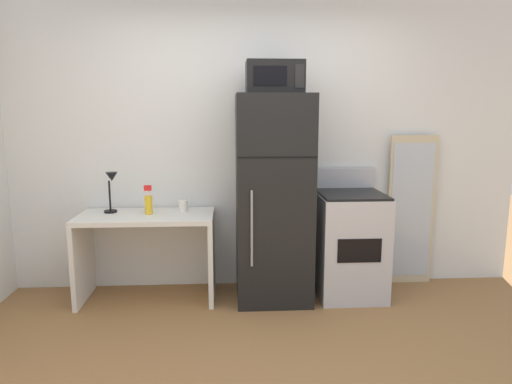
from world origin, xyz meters
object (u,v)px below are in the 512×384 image
spray_bottle (149,203)px  refrigerator (273,199)px  desk_lamp (111,185)px  coffee_mug (183,206)px  oven_range (350,243)px  microwave (274,77)px  leaning_mirror (411,210)px  desk (147,240)px

spray_bottle → refrigerator: size_ratio=0.14×
desk_lamp → coffee_mug: bearing=2.6°
coffee_mug → refrigerator: size_ratio=0.05×
refrigerator → oven_range: bearing=1.2°
spray_bottle → microwave: (1.06, -0.07, 1.04)m
oven_range → leaning_mirror: size_ratio=0.79×
coffee_mug → oven_range: oven_range is taller
refrigerator → leaning_mirror: bearing=11.5°
coffee_mug → oven_range: bearing=-5.0°
microwave → coffee_mug: bearing=168.3°
desk_lamp → oven_range: 2.13m
oven_range → desk_lamp: bearing=177.2°
desk → leaning_mirror: size_ratio=0.82×
microwave → leaning_mirror: size_ratio=0.33×
desk_lamp → microwave: size_ratio=0.77×
refrigerator → microwave: 1.01m
leaning_mirror → desk_lamp: bearing=-176.7°
desk → leaning_mirror: bearing=5.7°
spray_bottle → desk: bearing=-150.8°
desk_lamp → coffee_mug: (0.60, 0.03, -0.19)m
spray_bottle → microwave: size_ratio=0.54×
spray_bottle → oven_range: size_ratio=0.23×
coffee_mug → leaning_mirror: bearing=3.5°
coffee_mug → desk_lamp: bearing=-177.4°
desk → coffee_mug: bearing=19.8°
desk_lamp → spray_bottle: size_ratio=1.42×
oven_range → desk: bearing=179.5°
microwave → leaning_mirror: bearing=12.4°
microwave → oven_range: size_ratio=0.42×
desk → spray_bottle: spray_bottle is taller
microwave → leaning_mirror: microwave is taller
desk_lamp → microwave: 1.65m
leaning_mirror → oven_range: bearing=-158.2°
spray_bottle → oven_range: bearing=-1.0°
spray_bottle → refrigerator: (1.06, -0.04, 0.03)m
coffee_mug → oven_range: (1.46, -0.13, -0.33)m
oven_range → leaning_mirror: bearing=21.8°
desk → leaning_mirror: leaning_mirror is taller
desk → microwave: 1.74m
desk → coffee_mug: 0.43m
spray_bottle → leaning_mirror: (2.38, 0.23, -0.15)m
coffee_mug → desk: bearing=-160.2°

